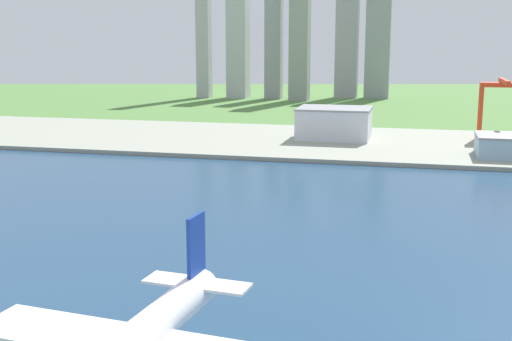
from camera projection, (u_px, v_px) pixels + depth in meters
name	position (u px, v px, depth m)	size (l,w,h in m)	color
ground_plane	(292.00, 224.00, 241.70)	(2400.00, 2400.00, 0.00)	#51803D
water_bay	(252.00, 280.00, 184.54)	(840.00, 360.00, 0.15)	navy
industrial_pier	(348.00, 143.00, 422.41)	(840.00, 140.00, 2.50)	#989D8C
port_crane_red	(502.00, 96.00, 420.16)	(26.54, 42.34, 39.43)	red
warehouse_main	(334.00, 123.00, 431.20)	(47.03, 37.90, 20.28)	silver
warehouse_annex	(512.00, 146.00, 364.51)	(37.85, 32.34, 12.04)	#99BCD1
distant_skyline	(302.00, 40.00, 743.38)	(215.41, 70.81, 159.10)	#AAA9B3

